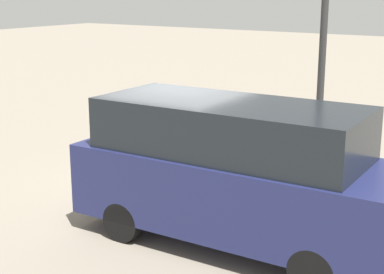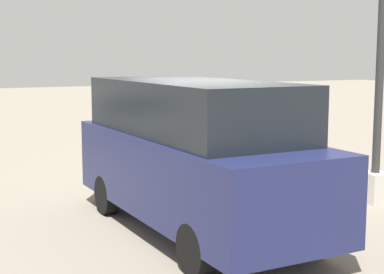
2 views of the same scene
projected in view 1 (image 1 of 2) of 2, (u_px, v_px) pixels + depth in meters
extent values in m
plane|color=gray|center=(179.00, 197.00, 11.40)|extent=(80.00, 80.00, 0.00)
cylinder|color=gray|center=(207.00, 166.00, 11.68)|extent=(0.05, 0.05, 0.99)
cube|color=#47474C|center=(207.00, 136.00, 11.53)|extent=(0.22, 0.14, 0.26)
sphere|color=#14662D|center=(207.00, 128.00, 11.49)|extent=(0.11, 0.11, 0.11)
cube|color=beige|center=(316.00, 167.00, 12.33)|extent=(0.44, 0.44, 0.55)
cylinder|color=#2D2D2D|center=(325.00, 10.00, 11.53)|extent=(0.14, 0.14, 5.91)
cube|color=navy|center=(236.00, 190.00, 9.09)|extent=(5.16, 2.03, 1.15)
cube|color=black|center=(230.00, 128.00, 8.91)|extent=(4.14, 1.85, 0.79)
cylinder|color=black|center=(351.00, 228.00, 9.10)|extent=(0.66, 0.24, 0.65)
cylinder|color=black|center=(313.00, 271.00, 7.73)|extent=(0.66, 0.24, 0.65)
cylinder|color=black|center=(180.00, 191.00, 10.73)|extent=(0.66, 0.24, 0.65)
cylinder|color=black|center=(123.00, 221.00, 9.36)|extent=(0.66, 0.24, 0.65)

